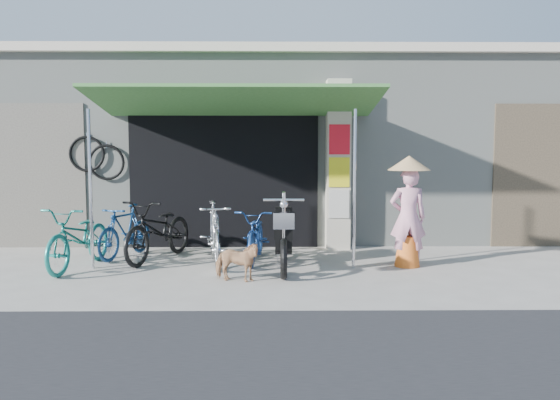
{
  "coord_description": "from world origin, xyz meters",
  "views": [
    {
      "loc": [
        -0.29,
        -7.3,
        1.73
      ],
      "look_at": [
        -0.2,
        1.0,
        1.0
      ],
      "focal_mm": 35.0,
      "sensor_mm": 36.0,
      "label": 1
    }
  ],
  "objects_px": {
    "bike_silver": "(214,233)",
    "nun": "(408,212)",
    "bike_navy": "(257,235)",
    "bike_black": "(160,230)",
    "moped": "(283,235)",
    "bike_teal": "(80,237)",
    "bike_blue": "(125,231)",
    "street_dog": "(237,262)"
  },
  "relations": [
    {
      "from": "bike_silver",
      "to": "nun",
      "type": "height_order",
      "value": "nun"
    },
    {
      "from": "bike_silver",
      "to": "bike_navy",
      "type": "xyz_separation_m",
      "value": [
        0.64,
        0.23,
        -0.06
      ]
    },
    {
      "from": "nun",
      "to": "bike_black",
      "type": "bearing_deg",
      "value": -5.14
    },
    {
      "from": "bike_black",
      "to": "bike_silver",
      "type": "bearing_deg",
      "value": -1.91
    },
    {
      "from": "bike_navy",
      "to": "moped",
      "type": "xyz_separation_m",
      "value": [
        0.42,
        -0.5,
        0.08
      ]
    },
    {
      "from": "bike_black",
      "to": "moped",
      "type": "relative_size",
      "value": 0.96
    },
    {
      "from": "nun",
      "to": "bike_teal",
      "type": "bearing_deg",
      "value": 3.81
    },
    {
      "from": "bike_blue",
      "to": "nun",
      "type": "relative_size",
      "value": 0.86
    },
    {
      "from": "moped",
      "to": "nun",
      "type": "relative_size",
      "value": 1.16
    },
    {
      "from": "bike_teal",
      "to": "nun",
      "type": "xyz_separation_m",
      "value": [
        4.9,
        0.11,
        0.37
      ]
    },
    {
      "from": "bike_silver",
      "to": "moped",
      "type": "bearing_deg",
      "value": -23.9
    },
    {
      "from": "bike_silver",
      "to": "moped",
      "type": "distance_m",
      "value": 1.09
    },
    {
      "from": "bike_navy",
      "to": "moped",
      "type": "bearing_deg",
      "value": -45.51
    },
    {
      "from": "street_dog",
      "to": "nun",
      "type": "height_order",
      "value": "nun"
    },
    {
      "from": "nun",
      "to": "bike_navy",
      "type": "bearing_deg",
      "value": -7.23
    },
    {
      "from": "bike_teal",
      "to": "bike_navy",
      "type": "height_order",
      "value": "bike_teal"
    },
    {
      "from": "bike_navy",
      "to": "bike_silver",
      "type": "bearing_deg",
      "value": -155.39
    },
    {
      "from": "bike_silver",
      "to": "nun",
      "type": "bearing_deg",
      "value": -12.97
    },
    {
      "from": "bike_blue",
      "to": "street_dog",
      "type": "relative_size",
      "value": 2.25
    },
    {
      "from": "bike_teal",
      "to": "street_dog",
      "type": "height_order",
      "value": "bike_teal"
    },
    {
      "from": "bike_teal",
      "to": "street_dog",
      "type": "xyz_separation_m",
      "value": [
        2.38,
        -0.85,
        -0.2
      ]
    },
    {
      "from": "bike_teal",
      "to": "bike_blue",
      "type": "relative_size",
      "value": 1.23
    },
    {
      "from": "street_dog",
      "to": "bike_teal",
      "type": "bearing_deg",
      "value": 84.21
    },
    {
      "from": "bike_black",
      "to": "bike_blue",
      "type": "bearing_deg",
      "value": 179.05
    },
    {
      "from": "bike_blue",
      "to": "bike_silver",
      "type": "bearing_deg",
      "value": -1.53
    },
    {
      "from": "bike_blue",
      "to": "bike_black",
      "type": "relative_size",
      "value": 0.77
    },
    {
      "from": "bike_blue",
      "to": "bike_navy",
      "type": "xyz_separation_m",
      "value": [
        2.17,
        -0.35,
        -0.01
      ]
    },
    {
      "from": "bike_silver",
      "to": "moped",
      "type": "relative_size",
      "value": 0.83
    },
    {
      "from": "bike_black",
      "to": "nun",
      "type": "bearing_deg",
      "value": 11.77
    },
    {
      "from": "bike_teal",
      "to": "moped",
      "type": "height_order",
      "value": "moped"
    },
    {
      "from": "street_dog",
      "to": "bike_navy",
      "type": "bearing_deg",
      "value": 4.54
    },
    {
      "from": "bike_black",
      "to": "moped",
      "type": "distance_m",
      "value": 2.07
    },
    {
      "from": "bike_navy",
      "to": "street_dog",
      "type": "relative_size",
      "value": 2.5
    },
    {
      "from": "bike_black",
      "to": "bike_navy",
      "type": "distance_m",
      "value": 1.56
    },
    {
      "from": "bike_navy",
      "to": "street_dog",
      "type": "distance_m",
      "value": 1.38
    },
    {
      "from": "bike_silver",
      "to": "bike_navy",
      "type": "distance_m",
      "value": 0.69
    },
    {
      "from": "nun",
      "to": "street_dog",
      "type": "bearing_deg",
      "value": 23.38
    },
    {
      "from": "bike_navy",
      "to": "moped",
      "type": "height_order",
      "value": "moped"
    },
    {
      "from": "bike_black",
      "to": "moped",
      "type": "bearing_deg",
      "value": 1.92
    },
    {
      "from": "bike_navy",
      "to": "street_dog",
      "type": "height_order",
      "value": "bike_navy"
    },
    {
      "from": "bike_blue",
      "to": "bike_black",
      "type": "bearing_deg",
      "value": -0.95
    },
    {
      "from": "bike_teal",
      "to": "bike_black",
      "type": "relative_size",
      "value": 0.95
    }
  ]
}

